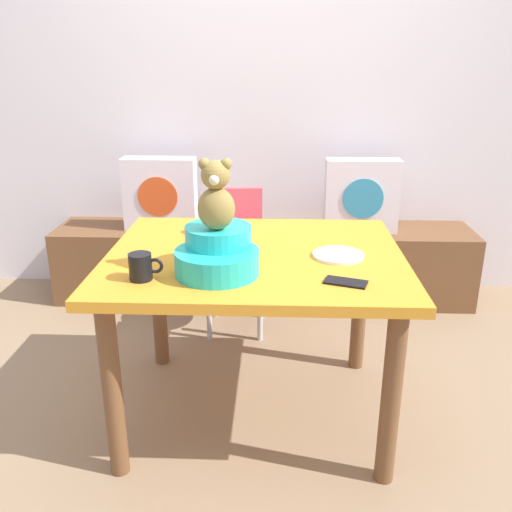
% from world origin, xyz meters
% --- Properties ---
extents(ground_plane, '(8.00, 8.00, 0.00)m').
position_xyz_m(ground_plane, '(0.00, 0.00, 0.00)').
color(ground_plane, '#8C7256').
extents(back_wall, '(4.40, 0.10, 2.60)m').
position_xyz_m(back_wall, '(0.00, 1.50, 1.30)').
color(back_wall, silver).
rests_on(back_wall, ground_plane).
extents(window_bench, '(2.60, 0.44, 0.46)m').
position_xyz_m(window_bench, '(0.00, 1.23, 0.23)').
color(window_bench, brown).
rests_on(window_bench, ground_plane).
extents(pillow_floral_left, '(0.44, 0.15, 0.44)m').
position_xyz_m(pillow_floral_left, '(-0.63, 1.21, 0.68)').
color(pillow_floral_left, silver).
rests_on(pillow_floral_left, window_bench).
extents(pillow_floral_right, '(0.44, 0.15, 0.44)m').
position_xyz_m(pillow_floral_right, '(0.59, 1.21, 0.68)').
color(pillow_floral_right, silver).
rests_on(pillow_floral_right, window_bench).
extents(book_stack, '(0.20, 0.14, 0.07)m').
position_xyz_m(book_stack, '(-0.21, 1.23, 0.49)').
color(book_stack, '#8C9B59').
rests_on(book_stack, window_bench).
extents(dining_table, '(1.16, 0.96, 0.74)m').
position_xyz_m(dining_table, '(0.00, 0.00, 0.63)').
color(dining_table, orange).
rests_on(dining_table, ground_plane).
extents(highchair, '(0.34, 0.47, 0.79)m').
position_xyz_m(highchair, '(-0.14, 0.80, 0.52)').
color(highchair, '#D84C59').
rests_on(highchair, ground_plane).
extents(infant_seat_teal, '(0.30, 0.33, 0.16)m').
position_xyz_m(infant_seat_teal, '(-0.13, -0.21, 0.81)').
color(infant_seat_teal, '#22BAB8').
rests_on(infant_seat_teal, dining_table).
extents(teddy_bear, '(0.13, 0.12, 0.25)m').
position_xyz_m(teddy_bear, '(-0.13, -0.21, 1.02)').
color(teddy_bear, olive).
rests_on(teddy_bear, infant_seat_teal).
extents(ketchup_bottle, '(0.07, 0.07, 0.18)m').
position_xyz_m(ketchup_bottle, '(-0.16, 0.23, 0.83)').
color(ketchup_bottle, '#4C8C33').
rests_on(ketchup_bottle, dining_table).
extents(coffee_mug, '(0.12, 0.08, 0.09)m').
position_xyz_m(coffee_mug, '(-0.38, -0.29, 0.79)').
color(coffee_mug, black).
rests_on(coffee_mug, dining_table).
extents(dinner_plate_near, '(0.20, 0.20, 0.01)m').
position_xyz_m(dinner_plate_near, '(0.32, -0.03, 0.75)').
color(dinner_plate_near, white).
rests_on(dinner_plate_near, dining_table).
extents(cell_phone, '(0.16, 0.11, 0.01)m').
position_xyz_m(cell_phone, '(0.32, -0.30, 0.74)').
color(cell_phone, black).
rests_on(cell_phone, dining_table).
extents(table_fork, '(0.06, 0.17, 0.01)m').
position_xyz_m(table_fork, '(-0.10, 0.07, 0.74)').
color(table_fork, silver).
rests_on(table_fork, dining_table).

